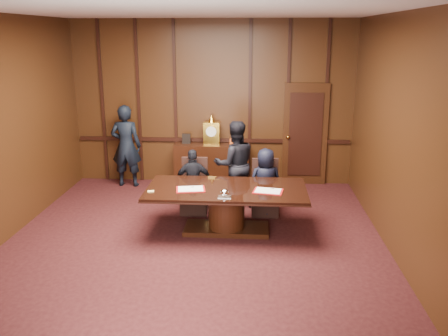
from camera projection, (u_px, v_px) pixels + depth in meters
The scene contains 13 objects.
room at pixel (196, 137), 6.94m from camera, with size 7.00×7.04×3.50m.
sideboard at pixel (212, 163), 10.28m from camera, with size 1.60×0.45×1.54m.
conference_table at pixel (226, 202), 7.80m from camera, with size 2.62×1.32×0.76m.
folder_left at pixel (191, 189), 7.65m from camera, with size 0.51×0.40×0.02m.
folder_right at pixel (268, 191), 7.56m from camera, with size 0.51×0.40×0.02m.
inkstand at pixel (225, 194), 7.29m from camera, with size 0.20×0.14×0.12m.
notepad at pixel (151, 191), 7.54m from camera, with size 0.10×0.07×0.01m, color #F4D277.
chair_left at pixel (194, 196), 8.74m from camera, with size 0.49×0.49×0.99m.
chair_right at pixel (265, 198), 8.66m from camera, with size 0.49×0.49×0.99m.
signatory_left at pixel (194, 182), 8.59m from camera, with size 0.70×0.29×1.20m, color black.
signatory_right at pixel (265, 182), 8.50m from camera, with size 0.60×0.39×1.24m, color black.
witness_left at pixel (126, 146), 10.10m from camera, with size 0.64×0.42×1.76m, color black.
witness_right at pixel (235, 164), 8.90m from camera, with size 0.80×0.62×1.65m, color black.
Camera 1 is at (0.94, -6.62, 3.18)m, focal length 38.00 mm.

